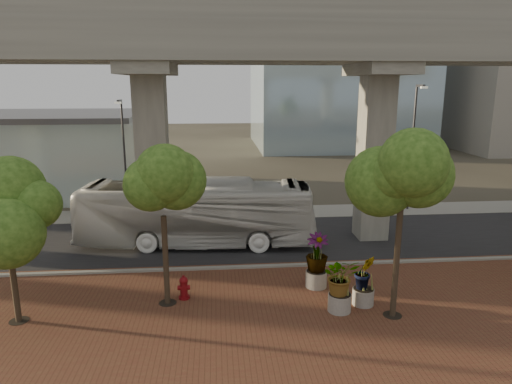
{
  "coord_description": "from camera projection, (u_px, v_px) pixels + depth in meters",
  "views": [
    {
      "loc": [
        -2.66,
        -22.17,
        8.57
      ],
      "look_at": [
        -0.67,
        0.5,
        3.15
      ],
      "focal_mm": 32.0,
      "sensor_mm": 36.0,
      "label": 1
    }
  ],
  "objects": [
    {
      "name": "planter_right",
      "position": [
        317.0,
        255.0,
        19.3
      ],
      "size": [
        2.22,
        2.22,
        2.37
      ],
      "color": "gray",
      "rests_on": "ground"
    },
    {
      "name": "ground",
      "position": [
        270.0,
        253.0,
        23.69
      ],
      "size": [
        160.0,
        160.0,
        0.0
      ],
      "primitive_type": "plane",
      "color": "#353026",
      "rests_on": "ground"
    },
    {
      "name": "transit_bus",
      "position": [
        197.0,
        214.0,
        24.51
      ],
      "size": [
        12.85,
        4.02,
        3.52
      ],
      "primitive_type": "imported",
      "rotation": [
        0.0,
        0.0,
        1.49
      ],
      "color": "silver",
      "rests_on": "ground"
    },
    {
      "name": "far_sidewalk",
      "position": [
        257.0,
        213.0,
        30.95
      ],
      "size": [
        90.0,
        3.0,
        0.06
      ],
      "primitive_type": "cube",
      "color": "gray",
      "rests_on": "ground"
    },
    {
      "name": "transit_viaduct",
      "position": [
        266.0,
        109.0,
        23.94
      ],
      "size": [
        72.0,
        5.6,
        12.4
      ],
      "color": "#9B998D",
      "rests_on": "ground"
    },
    {
      "name": "brick_plaza",
      "position": [
        296.0,
        334.0,
        15.93
      ],
      "size": [
        70.0,
        13.0,
        0.06
      ],
      "primitive_type": "cube",
      "color": "brown",
      "rests_on": "ground"
    },
    {
      "name": "planter_front",
      "position": [
        341.0,
        279.0,
        17.23
      ],
      "size": [
        1.98,
        1.98,
        2.17
      ],
      "color": "gray",
      "rests_on": "ground"
    },
    {
      "name": "planter_left",
      "position": [
        364.0,
        275.0,
        17.78
      ],
      "size": [
        1.87,
        1.87,
        2.06
      ],
      "color": "#A7A296",
      "rests_on": "ground"
    },
    {
      "name": "station_pavilion",
      "position": [
        1.0,
        152.0,
        36.75
      ],
      "size": [
        23.0,
        13.0,
        6.3
      ],
      "color": "silver",
      "rests_on": "ground"
    },
    {
      "name": "curb_strip",
      "position": [
        275.0,
        266.0,
        21.74
      ],
      "size": [
        70.0,
        0.25,
        0.16
      ],
      "primitive_type": "cube",
      "color": "gray",
      "rests_on": "ground"
    },
    {
      "name": "streetlamp_west",
      "position": [
        124.0,
        150.0,
        29.11
      ],
      "size": [
        0.37,
        1.1,
        7.57
      ],
      "color": "#2A2A2F",
      "rests_on": "ground"
    },
    {
      "name": "streetlamp_east",
      "position": [
        414.0,
        139.0,
        30.6
      ],
      "size": [
        0.42,
        1.23,
        8.48
      ],
      "color": "#2A2A2E",
      "rests_on": "ground"
    },
    {
      "name": "fire_hydrant",
      "position": [
        184.0,
        287.0,
        18.44
      ],
      "size": [
        0.5,
        0.45,
        0.99
      ],
      "color": "maroon",
      "rests_on": "ground"
    },
    {
      "name": "street_tree_near_west",
      "position": [
        162.0,
        191.0,
        17.1
      ],
      "size": [
        3.43,
        3.43,
        6.18
      ],
      "color": "#403325",
      "rests_on": "ground"
    },
    {
      "name": "street_tree_far_west",
      "position": [
        5.0,
        212.0,
        15.82
      ],
      "size": [
        3.7,
        3.7,
        5.89
      ],
      "color": "#403325",
      "rests_on": "ground"
    },
    {
      "name": "street_tree_near_east",
      "position": [
        403.0,
        176.0,
        15.95
      ],
      "size": [
        3.91,
        3.91,
        7.17
      ],
      "color": "#403325",
      "rests_on": "ground"
    },
    {
      "name": "asphalt_road",
      "position": [
        266.0,
        240.0,
        25.63
      ],
      "size": [
        90.0,
        8.0,
        0.04
      ],
      "primitive_type": "cube",
      "color": "black",
      "rests_on": "ground"
    }
  ]
}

